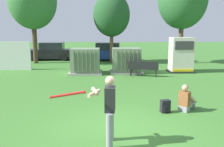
% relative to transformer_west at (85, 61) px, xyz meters
% --- Properties ---
extents(ground_plane, '(96.00, 96.00, 0.00)m').
position_rel_transformer_west_xyz_m(ground_plane, '(1.68, -9.01, -0.79)').
color(ground_plane, '#3D752D').
extents(transformer_west, '(2.10, 1.70, 1.62)m').
position_rel_transformer_west_xyz_m(transformer_west, '(0.00, 0.00, 0.00)').
color(transformer_west, '#9E9B93').
rests_on(transformer_west, ground).
extents(transformer_mid_west, '(2.10, 1.70, 1.62)m').
position_rel_transformer_west_xyz_m(transformer_mid_west, '(2.64, 0.21, 0.00)').
color(transformer_mid_west, '#9E9B93').
rests_on(transformer_mid_west, ground).
extents(generator_enclosure, '(1.60, 1.40, 2.30)m').
position_rel_transformer_west_xyz_m(generator_enclosure, '(6.32, 0.49, 0.35)').
color(generator_enclosure, '#262626').
rests_on(generator_enclosure, ground).
extents(park_bench, '(1.84, 0.78, 0.92)m').
position_rel_transformer_west_xyz_m(park_bench, '(3.58, -1.08, -0.25)').
color(park_bench, black).
rests_on(park_bench, ground).
extents(batter, '(1.61, 0.72, 1.74)m').
position_rel_transformer_west_xyz_m(batter, '(1.38, -9.87, 0.19)').
color(batter, gray).
rests_on(batter, ground).
extents(seated_spectator, '(0.75, 0.73, 0.96)m').
position_rel_transformer_west_xyz_m(seated_spectator, '(4.14, -7.38, -0.41)').
color(seated_spectator, gray).
rests_on(seated_spectator, ground).
extents(backpack, '(0.36, 0.32, 0.44)m').
position_rel_transformer_west_xyz_m(backpack, '(3.38, -7.55, -0.57)').
color(backpack, black).
rests_on(backpack, ground).
extents(tree_left, '(3.88, 3.88, 7.41)m').
position_rel_transformer_west_xyz_m(tree_left, '(-4.60, 4.93, 4.30)').
color(tree_left, '#4C3828').
rests_on(tree_left, ground).
extents(tree_center_left, '(3.03, 3.03, 5.80)m').
position_rel_transformer_west_xyz_m(tree_center_left, '(1.79, 5.11, 3.19)').
color(tree_center_left, brown).
rests_on(tree_center_left, ground).
extents(tree_center_right, '(3.91, 3.91, 7.46)m').
position_rel_transformer_west_xyz_m(tree_center_right, '(7.49, 4.54, 4.33)').
color(tree_center_right, brown).
rests_on(tree_center_right, ground).
extents(parked_car_leftmost, '(4.24, 2.01, 1.62)m').
position_rel_transformer_west_xyz_m(parked_car_leftmost, '(-3.81, 7.14, -0.04)').
color(parked_car_leftmost, black).
rests_on(parked_car_leftmost, ground).
extents(parked_car_left_of_center, '(4.37, 2.28, 1.62)m').
position_rel_transformer_west_xyz_m(parked_car_left_of_center, '(1.40, 6.77, -0.04)').
color(parked_car_left_of_center, navy).
rests_on(parked_car_left_of_center, ground).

